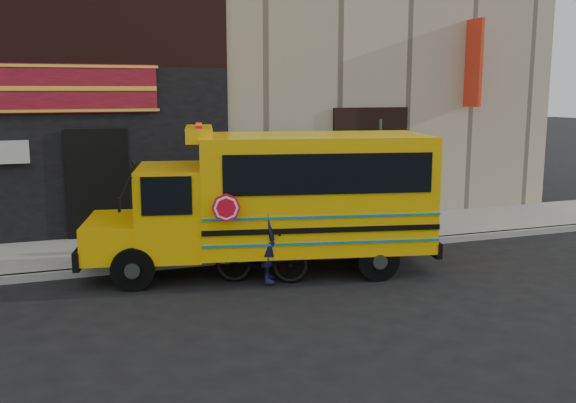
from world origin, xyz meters
The scene contains 8 objects.
ground centered at (0.00, 0.00, 0.00)m, with size 120.00×120.00×0.00m, color black.
curb centered at (0.00, 2.60, 0.07)m, with size 40.00×0.20×0.15m, color gray.
sidewalk centered at (0.00, 4.10, 0.07)m, with size 40.00×3.00×0.15m, color gray.
building centered at (-0.04, 10.45, 6.13)m, with size 20.00×10.70×12.00m.
school_bus centered at (0.09, 1.70, 1.51)m, with size 7.19×3.53×2.92m.
sign_pole centered at (2.90, 2.82, 1.64)m, with size 0.06×0.26×2.96m.
bicycle centered at (-0.53, 1.00, 0.53)m, with size 0.50×1.77×1.07m, color black.
cyclist centered at (-0.41, 0.92, 0.87)m, with size 0.64×0.42×1.75m, color black.
Camera 1 is at (-4.06, -10.23, 3.62)m, focal length 40.00 mm.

